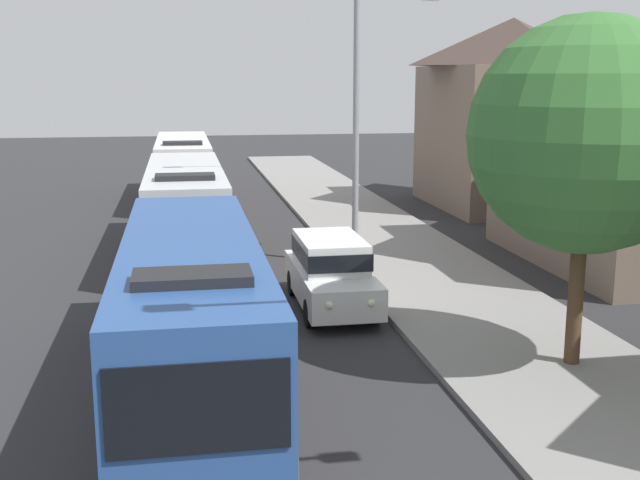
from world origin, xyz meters
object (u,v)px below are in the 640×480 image
Objects in this scene: bus_middle at (183,167)px; streetlamp_mid at (356,99)px; roadside_tree at (587,135)px; bus_lead at (192,309)px; bus_second_in_line at (186,207)px; white_suv at (331,270)px.

streetlamp_mid is (5.40, -14.92, 3.65)m from bus_middle.
bus_lead is at bearing 179.24° from roadside_tree.
bus_lead and bus_middle have the same top height.
bus_lead is at bearing -118.53° from streetlamp_mid.
streetlamp_mid reaches higher than bus_second_in_line.
roadside_tree reaches higher than bus_second_in_line.
roadside_tree reaches higher than white_suv.
bus_middle is 26.35m from roadside_tree.
roadside_tree is at bearing -52.26° from white_suv.
bus_second_in_line is 2.22× the size of white_suv.
bus_lead is at bearing -90.00° from bus_second_in_line.
streetlamp_mid is (5.40, 9.93, 3.65)m from bus_lead.
bus_middle is 16.28m from streetlamp_mid.
white_suv is 6.59m from streetlamp_mid.
bus_lead is 0.99× the size of bus_second_in_line.
bus_second_in_line is 1.27× the size of streetlamp_mid.
white_suv is (3.70, -19.61, -0.66)m from bus_middle.
streetlamp_mid is at bearing 61.47° from bus_lead.
bus_second_in_line is at bearing -90.00° from bus_middle.
bus_second_in_line is 12.62m from bus_middle.
bus_lead is 0.96× the size of bus_middle.
bus_second_in_line is at bearing 156.97° from streetlamp_mid.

